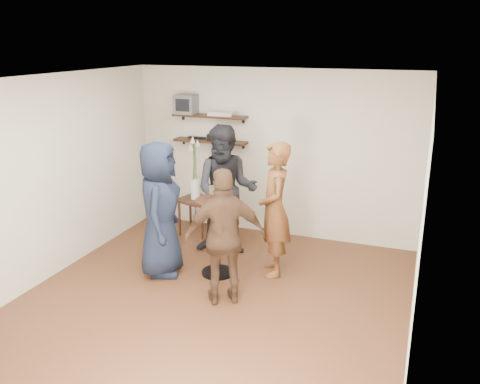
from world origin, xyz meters
name	(u,v)px	position (x,y,z in m)	size (l,w,h in m)	color
room	(207,200)	(0.00, 0.00, 1.30)	(4.58, 5.08, 2.68)	#4E2919
shelf_upper	(210,116)	(-1.00, 2.38, 1.85)	(1.20, 0.25, 0.04)	black
shelf_lower	(210,141)	(-1.00, 2.38, 1.45)	(1.20, 0.25, 0.04)	black
crt_monitor	(187,104)	(-1.40, 2.38, 2.02)	(0.32, 0.30, 0.30)	#59595B
dvd_deck	(222,114)	(-0.79, 2.38, 1.90)	(0.40, 0.24, 0.06)	silver
radio	(214,137)	(-0.93, 2.38, 1.52)	(0.22, 0.10, 0.10)	black
power_strip	(197,138)	(-1.26, 2.42, 1.48)	(0.30, 0.05, 0.03)	black
side_table	(196,204)	(-1.12, 2.03, 0.49)	(0.61, 0.61, 0.58)	black
vase_lilies	(195,179)	(-1.12, 2.03, 0.91)	(0.20, 0.20, 1.03)	white
drinks_table	(217,227)	(-0.22, 0.79, 0.66)	(0.57, 0.57, 1.03)	black
wine_glass_fl	(212,191)	(-0.27, 0.75, 1.16)	(0.06, 0.06, 0.19)	silver
wine_glass_fr	(221,191)	(-0.15, 0.75, 1.17)	(0.07, 0.07, 0.20)	silver
wine_glass_bl	(216,187)	(-0.26, 0.87, 1.18)	(0.07, 0.07, 0.21)	silver
wine_glass_br	(220,190)	(-0.18, 0.80, 1.17)	(0.06, 0.06, 0.19)	silver
person_plaid	(275,210)	(0.46, 1.09, 0.89)	(0.65, 0.43, 1.78)	#B51419
person_dark	(226,190)	(-0.39, 1.52, 0.94)	(0.91, 0.71, 1.88)	black
person_navy	(160,209)	(-0.93, 0.58, 0.89)	(0.87, 0.57, 1.79)	#161E32
person_brown	(225,237)	(0.15, 0.15, 0.82)	(0.96, 0.40, 1.63)	#4A301F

